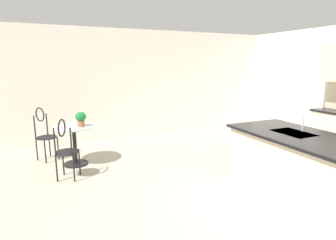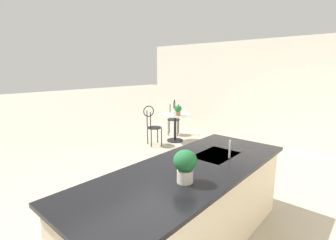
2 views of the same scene
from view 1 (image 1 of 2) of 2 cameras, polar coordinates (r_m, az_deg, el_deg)
name	(u,v)px [view 1 (image 1 of 2)]	position (r m, az deg, el deg)	size (l,w,h in m)	color
ground_plane	(254,213)	(3.90, 17.40, -17.89)	(40.00, 40.00, 0.00)	#B2A893
wall_left_window	(143,85)	(7.15, -5.26, 7.30)	(0.12, 7.80, 2.70)	silver
kitchen_island	(325,177)	(4.12, 29.66, -10.17)	(2.80, 1.06, 0.92)	beige
bistro_table	(75,142)	(5.47, -18.71, -4.26)	(0.80, 0.80, 0.74)	black
chair_near_window	(44,131)	(5.95, -24.17, -2.15)	(0.52, 0.52, 1.04)	black
chair_by_island	(66,146)	(4.77, -20.38, -5.11)	(0.52, 0.51, 1.04)	black
sink_faucet	(303,124)	(4.42, 26.08, -0.73)	(0.02, 0.02, 0.22)	#B2B5BA
potted_plant_on_table	(81,118)	(5.33, -17.55, 0.37)	(0.19, 0.19, 0.27)	#9E603D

